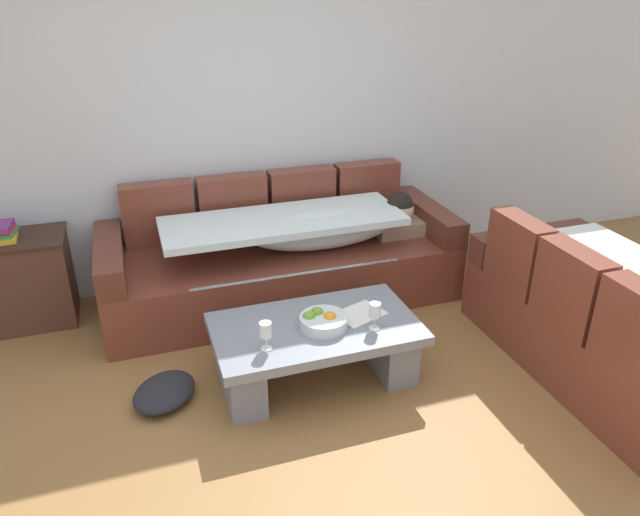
# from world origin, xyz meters

# --- Properties ---
(ground_plane) EXTENTS (14.00, 14.00, 0.00)m
(ground_plane) POSITION_xyz_m (0.00, 0.00, 0.00)
(ground_plane) COLOR olive
(back_wall) EXTENTS (9.00, 0.10, 2.70)m
(back_wall) POSITION_xyz_m (0.00, 2.15, 1.35)
(back_wall) COLOR silver
(back_wall) RESTS_ON ground_plane
(couch_along_wall) EXTENTS (2.55, 0.92, 0.88)m
(couch_along_wall) POSITION_xyz_m (0.26, 1.63, 0.33)
(couch_along_wall) COLOR brown
(couch_along_wall) RESTS_ON ground_plane
(couch_near_window) EXTENTS (0.92, 1.83, 0.88)m
(couch_near_window) POSITION_xyz_m (1.84, 0.07, 0.33)
(couch_near_window) COLOR brown
(couch_near_window) RESTS_ON ground_plane
(coffee_table) EXTENTS (1.20, 0.68, 0.38)m
(coffee_table) POSITION_xyz_m (0.14, 0.58, 0.24)
(coffee_table) COLOR gray
(coffee_table) RESTS_ON ground_plane
(fruit_bowl) EXTENTS (0.28, 0.28, 0.10)m
(fruit_bowl) POSITION_xyz_m (0.17, 0.54, 0.42)
(fruit_bowl) COLOR silver
(fruit_bowl) RESTS_ON coffee_table
(wine_glass_near_left) EXTENTS (0.07, 0.07, 0.17)m
(wine_glass_near_left) POSITION_xyz_m (-0.19, 0.43, 0.50)
(wine_glass_near_left) COLOR silver
(wine_glass_near_left) RESTS_ON coffee_table
(wine_glass_near_right) EXTENTS (0.07, 0.07, 0.17)m
(wine_glass_near_right) POSITION_xyz_m (0.45, 0.43, 0.50)
(wine_glass_near_right) COLOR silver
(wine_glass_near_right) RESTS_ON coffee_table
(open_magazine) EXTENTS (0.33, 0.29, 0.01)m
(open_magazine) POSITION_xyz_m (0.43, 0.60, 0.39)
(open_magazine) COLOR white
(open_magazine) RESTS_ON coffee_table
(side_cabinet) EXTENTS (0.72, 0.44, 0.64)m
(side_cabinet) POSITION_xyz_m (-1.60, 1.85, 0.32)
(side_cabinet) COLOR #4D2E22
(side_cabinet) RESTS_ON ground_plane
(book_stack_on_cabinet) EXTENTS (0.18, 0.23, 0.11)m
(book_stack_on_cabinet) POSITION_xyz_m (-1.62, 1.85, 0.69)
(book_stack_on_cabinet) COLOR gold
(book_stack_on_cabinet) RESTS_ON side_cabinet
(crumpled_garment) EXTENTS (0.50, 0.51, 0.12)m
(crumpled_garment) POSITION_xyz_m (-0.75, 0.65, 0.06)
(crumpled_garment) COLOR #232328
(crumpled_garment) RESTS_ON ground_plane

